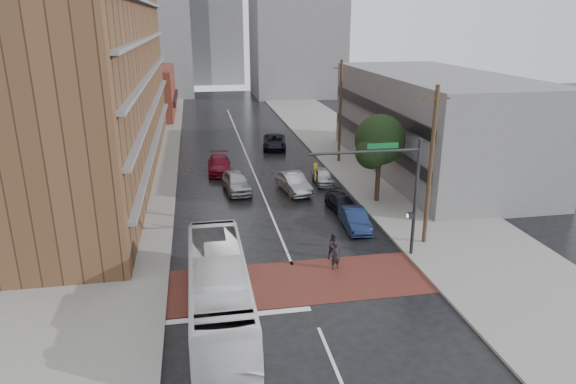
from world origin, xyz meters
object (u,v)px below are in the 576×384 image
object	(u,v)px
transit_bus	(219,289)
car_travel_a	(237,182)
pedestrian_b	(334,246)
suv_travel	(274,142)
pedestrian_a	(336,256)
car_parked_near	(355,219)
car_parked_mid	(342,203)
car_travel_b	(294,183)
car_travel_c	(219,164)
car_parked_far	(323,176)

from	to	relation	value
transit_bus	car_travel_a	world-z (taller)	transit_bus
pedestrian_b	suv_travel	size ratio (longest dim) A/B	0.29
pedestrian_a	car_parked_near	bearing A→B (deg)	51.28
pedestrian_b	car_parked_near	size ratio (longest dim) A/B	0.38
suv_travel	car_parked_mid	xyz separation A→B (m)	(1.92, -20.30, -0.15)
car_travel_b	car_travel_a	bearing A→B (deg)	158.17
car_travel_a	car_parked_near	distance (m)	11.85
pedestrian_b	car_travel_c	world-z (taller)	pedestrian_b
pedestrian_a	pedestrian_b	xyz separation A→B (m)	(0.25, 1.38, -0.03)
car_parked_far	car_travel_b	bearing A→B (deg)	-145.02
transit_bus	car_travel_b	xyz separation A→B (m)	(7.02, 17.98, -0.80)
car_parked_near	pedestrian_b	bearing A→B (deg)	-119.56
pedestrian_a	transit_bus	bearing A→B (deg)	-160.92
transit_bus	car_parked_mid	xyz separation A→B (m)	(9.75, 13.12, -1.00)
transit_bus	pedestrian_a	bearing A→B (deg)	30.48
car_parked_mid	car_parked_far	world-z (taller)	car_parked_far
pedestrian_a	car_travel_b	bearing A→B (deg)	77.50
pedestrian_a	car_parked_far	bearing A→B (deg)	67.02
car_parked_near	car_parked_far	world-z (taller)	car_parked_near
car_travel_c	car_parked_near	world-z (taller)	car_travel_c
pedestrian_b	car_travel_a	xyz separation A→B (m)	(-4.63, 13.56, 0.03)
car_travel_c	car_parked_near	bearing A→B (deg)	-60.07
transit_bus	car_parked_near	xyz separation A→B (m)	(9.64, 9.57, -0.90)
car_travel_a	car_parked_far	bearing A→B (deg)	1.37
car_parked_mid	transit_bus	bearing A→B (deg)	-133.02
pedestrian_b	car_parked_near	xyz separation A→B (m)	(2.59, 4.16, -0.10)
suv_travel	car_parked_far	size ratio (longest dim) A/B	1.38
car_parked_near	car_travel_a	bearing A→B (deg)	129.92
transit_bus	suv_travel	world-z (taller)	transit_bus
pedestrian_b	car_travel_b	bearing A→B (deg)	71.18
car_travel_c	car_parked_far	size ratio (longest dim) A/B	1.34
pedestrian_a	car_parked_far	world-z (taller)	pedestrian_a
suv_travel	car_parked_near	size ratio (longest dim) A/B	1.28
pedestrian_b	pedestrian_a	bearing A→B (deg)	-119.19
car_travel_b	suv_travel	distance (m)	15.45
pedestrian_b	car_travel_a	distance (m)	14.33
pedestrian_a	car_parked_near	distance (m)	6.23
car_travel_b	car_parked_mid	distance (m)	5.58
pedestrian_b	car_parked_mid	size ratio (longest dim) A/B	0.39
suv_travel	car_travel_c	bearing A→B (deg)	-119.34
car_travel_a	car_travel_c	world-z (taller)	car_travel_a
pedestrian_a	car_travel_a	distance (m)	15.57
car_travel_b	car_parked_far	xyz separation A→B (m)	(2.98, 1.92, -0.14)
suv_travel	transit_bus	bearing A→B (deg)	-94.82
pedestrian_a	car_travel_b	xyz separation A→B (m)	(0.23, 13.96, -0.03)
car_travel_c	car_travel_b	bearing A→B (deg)	-49.21
car_parked_near	car_parked_far	bearing A→B (deg)	90.33
car_travel_a	car_parked_near	bearing A→B (deg)	-58.13
transit_bus	car_travel_c	world-z (taller)	transit_bus
transit_bus	pedestrian_b	bearing A→B (deg)	37.32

